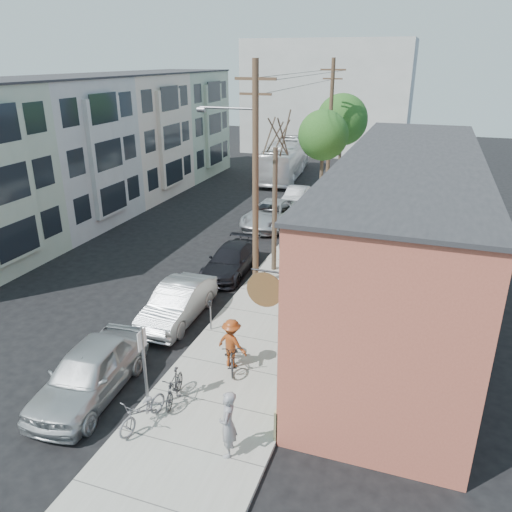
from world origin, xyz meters
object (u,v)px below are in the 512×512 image
(tree_leafy_far, at_px, (342,120))
(cyclist, at_px, (232,343))
(parking_meter_far, at_px, (280,235))
(car_3, at_px, (271,214))
(sign_post, at_px, (144,360))
(tree_leafy_mid, at_px, (323,135))
(parking_meter_near, at_px, (210,311))
(parked_bike_a, at_px, (174,387))
(patio_chair_a, at_px, (302,351))
(patron_grey, at_px, (228,424))
(car_1, at_px, (178,303))
(car_0, at_px, (89,372))
(car_2, at_px, (231,260))
(patio_chair_b, at_px, (289,373))
(bus, at_px, (285,160))
(car_4, at_px, (296,196))
(patron_green, at_px, (313,316))
(utility_pole_near, at_px, (254,174))
(parked_bike_b, at_px, (143,411))
(tree_bare, at_px, (275,211))

(tree_leafy_far, height_order, cyclist, tree_leafy_far)
(parking_meter_far, bearing_deg, car_3, 113.55)
(sign_post, relative_size, tree_leafy_mid, 0.41)
(parking_meter_near, bearing_deg, tree_leafy_far, 88.70)
(parked_bike_a, bearing_deg, patio_chair_a, 35.80)
(parking_meter_near, distance_m, patio_chair_a, 4.11)
(parking_meter_far, distance_m, parked_bike_a, 13.86)
(patron_grey, distance_m, car_1, 8.09)
(patio_chair_a, distance_m, car_0, 7.11)
(parking_meter_near, relative_size, car_2, 0.26)
(parked_bike_a, bearing_deg, tree_leafy_mid, 80.16)
(patio_chair_a, height_order, patio_chair_b, same)
(tree_leafy_mid, xyz_separation_m, car_3, (-2.41, -3.65, -4.58))
(cyclist, relative_size, bus, 0.16)
(car_0, bearing_deg, car_4, 84.06)
(sign_post, relative_size, patio_chair_a, 3.18)
(parking_meter_near, height_order, patron_green, patron_green)
(parking_meter_near, bearing_deg, patio_chair_b, -32.19)
(patio_chair_a, height_order, car_3, car_3)
(parking_meter_near, relative_size, patron_green, 0.64)
(tree_leafy_mid, xyz_separation_m, car_4, (-2.12, 1.66, -4.72))
(parking_meter_near, height_order, car_2, parking_meter_near)
(utility_pole_near, relative_size, cyclist, 5.57)
(tree_leafy_far, xyz_separation_m, bus, (-5.48, 3.34, -4.04))
(parked_bike_b, bearing_deg, bus, 110.65)
(car_0, bearing_deg, utility_pole_near, 72.44)
(tree_bare, distance_m, car_1, 6.93)
(sign_post, height_order, parked_bike_a, sign_post)
(utility_pole_near, distance_m, car_0, 10.88)
(car_3, bearing_deg, tree_leafy_far, 80.11)
(parking_meter_far, relative_size, car_0, 0.25)
(cyclist, relative_size, car_1, 0.38)
(patron_green, relative_size, car_0, 0.38)
(utility_pole_near, height_order, tree_leafy_mid, utility_pole_near)
(car_1, height_order, car_3, car_3)
(car_0, bearing_deg, cyclist, 31.93)
(parking_meter_near, xyz_separation_m, car_3, (-1.86, 13.69, -0.20))
(tree_bare, distance_m, patron_green, 7.15)
(patio_chair_a, xyz_separation_m, car_3, (-5.81, 14.75, 0.20))
(parking_meter_far, distance_m, tree_bare, 3.65)
(patron_grey, relative_size, car_4, 0.49)
(tree_leafy_far, xyz_separation_m, cyclist, (1.17, -26.32, -4.57))
(tree_leafy_mid, relative_size, car_3, 1.22)
(cyclist, height_order, car_2, cyclist)
(cyclist, height_order, car_3, cyclist)
(utility_pole_near, bearing_deg, cyclist, -76.97)
(car_2, bearing_deg, utility_pole_near, -32.80)
(sign_post, distance_m, patron_grey, 3.29)
(utility_pole_near, bearing_deg, car_0, -102.76)
(parking_meter_far, xyz_separation_m, car_3, (-1.86, 4.26, -0.20))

